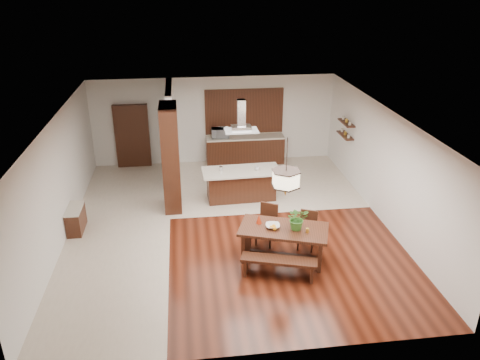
{
  "coord_description": "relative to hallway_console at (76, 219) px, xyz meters",
  "views": [
    {
      "loc": [
        -1.03,
        -10.49,
        5.95
      ],
      "look_at": [
        0.3,
        0.0,
        1.25
      ],
      "focal_mm": 35.0,
      "sensor_mm": 36.0,
      "label": 1
    }
  ],
  "objects": [
    {
      "name": "shelf_upper",
      "position": [
        7.68,
        2.4,
        1.49
      ],
      "size": [
        0.26,
        0.9,
        0.04
      ],
      "primitive_type": "cube",
      "color": "black",
      "rests_on": "room_shell"
    },
    {
      "name": "fruit_bowl",
      "position": [
        4.63,
        -1.86,
        0.53
      ],
      "size": [
        0.34,
        0.34,
        0.08
      ],
      "primitive_type": "imported",
      "rotation": [
        0.0,
        0.0,
        -0.1
      ],
      "color": "beige",
      "rests_on": "dining_table"
    },
    {
      "name": "hallway_console",
      "position": [
        0.0,
        0.0,
        0.0
      ],
      "size": [
        0.37,
        0.88,
        0.63
      ],
      "primitive_type": "cube",
      "color": "black",
      "rests_on": "ground"
    },
    {
      "name": "kitchen_island",
      "position": [
        4.33,
        1.28,
        0.15
      ],
      "size": [
        2.21,
        1.03,
        0.9
      ],
      "rotation": [
        0.0,
        0.0,
        0.04
      ],
      "color": "black",
      "rests_on": "ground"
    },
    {
      "name": "range_hood",
      "position": [
        4.33,
        1.28,
        2.15
      ],
      "size": [
        0.9,
        0.55,
        0.87
      ],
      "primitive_type": null,
      "color": "silver",
      "rests_on": "room_shell"
    },
    {
      "name": "napkin_cone",
      "position": [
        4.36,
        -1.62,
        0.59
      ],
      "size": [
        0.15,
        0.15,
        0.2
      ],
      "primitive_type": "cone",
      "rotation": [
        0.0,
        0.0,
        -0.17
      ],
      "color": "#A6260B",
      "rests_on": "dining_table"
    },
    {
      "name": "pendant_lantern",
      "position": [
        4.87,
        -1.91,
        1.93
      ],
      "size": [
        0.64,
        0.64,
        1.31
      ],
      "primitive_type": null,
      "color": "beige",
      "rests_on": "room_shell"
    },
    {
      "name": "shelf_lower",
      "position": [
        7.68,
        2.4,
        1.08
      ],
      "size": [
        0.26,
        0.9,
        0.04
      ],
      "primitive_type": "cube",
      "color": "black",
      "rests_on": "room_shell"
    },
    {
      "name": "room_shell",
      "position": [
        3.81,
        -0.2,
        1.75
      ],
      "size": [
        9.0,
        9.04,
        2.92
      ],
      "color": "#39140A",
      "rests_on": "ground"
    },
    {
      "name": "dining_table",
      "position": [
        4.87,
        -1.91,
        0.28
      ],
      "size": [
        2.14,
        1.54,
        0.8
      ],
      "rotation": [
        0.0,
        0.0,
        -0.33
      ],
      "color": "black",
      "rests_on": "ground"
    },
    {
      "name": "tile_kitchen",
      "position": [
        5.06,
        2.3,
        -0.31
      ],
      "size": [
        5.5,
        4.0,
        0.01
      ],
      "primitive_type": "cube",
      "color": "beige",
      "rests_on": "ground"
    },
    {
      "name": "dining_bench",
      "position": [
        4.64,
        -2.57,
        -0.09
      ],
      "size": [
        1.64,
        0.8,
        0.45
      ],
      "primitive_type": null,
      "rotation": [
        0.0,
        0.0,
        -0.29
      ],
      "color": "black",
      "rests_on": "ground"
    },
    {
      "name": "partition_stub",
      "position": [
        2.41,
        3.1,
        1.14
      ],
      "size": [
        0.18,
        2.4,
        2.9
      ],
      "primitive_type": "cube",
      "color": "silver",
      "rests_on": "ground"
    },
    {
      "name": "soffit_band",
      "position": [
        3.81,
        -0.2,
        2.57
      ],
      "size": [
        8.0,
        9.0,
        0.02
      ],
      "primitive_type": "cube",
      "color": "#402510",
      "rests_on": "room_shell"
    },
    {
      "name": "tile_hallway",
      "position": [
        1.06,
        -0.2,
        -0.31
      ],
      "size": [
        2.5,
        9.0,
        0.01
      ],
      "primitive_type": "cube",
      "color": "beige",
      "rests_on": "ground"
    },
    {
      "name": "hallway_doorway",
      "position": [
        1.11,
        4.2,
        0.74
      ],
      "size": [
        1.1,
        0.2,
        2.1
      ],
      "primitive_type": "cube",
      "color": "black",
      "rests_on": "ground"
    },
    {
      "name": "gold_ornament",
      "position": [
        5.33,
        -2.16,
        0.54
      ],
      "size": [
        0.08,
        0.08,
        0.1
      ],
      "primitive_type": "cylinder",
      "rotation": [
        0.0,
        0.0,
        -0.21
      ],
      "color": "gold",
      "rests_on": "dining_table"
    },
    {
      "name": "partition_pier",
      "position": [
        2.41,
        1.0,
        1.14
      ],
      "size": [
        0.45,
        1.0,
        2.9
      ],
      "primitive_type": "cube",
      "color": "black",
      "rests_on": "ground"
    },
    {
      "name": "island_cup",
      "position": [
        4.76,
        1.19,
        0.64
      ],
      "size": [
        0.15,
        0.15,
        0.1
      ],
      "primitive_type": "imported",
      "rotation": [
        0.0,
        0.0,
        0.13
      ],
      "color": "silver",
      "rests_on": "kitchen_island"
    },
    {
      "name": "microwave",
      "position": [
        3.98,
        4.01,
        0.79
      ],
      "size": [
        0.59,
        0.41,
        0.32
      ],
      "primitive_type": "imported",
      "rotation": [
        0.0,
        0.0,
        -0.03
      ],
      "color": "#ADAFB3",
      "rests_on": "rear_counter"
    },
    {
      "name": "dining_chair_left",
      "position": [
        4.6,
        -1.2,
        0.18
      ],
      "size": [
        0.6,
        0.6,
        0.99
      ],
      "primitive_type": null,
      "rotation": [
        0.0,
        0.0,
        -0.53
      ],
      "color": "black",
      "rests_on": "ground"
    },
    {
      "name": "rear_counter",
      "position": [
        4.81,
        4.0,
        0.16
      ],
      "size": [
        2.6,
        0.62,
        0.95
      ],
      "color": "black",
      "rests_on": "ground"
    },
    {
      "name": "foliage_plant",
      "position": [
        5.14,
        -1.99,
        0.75
      ],
      "size": [
        0.5,
        0.44,
        0.52
      ],
      "primitive_type": "imported",
      "rotation": [
        0.0,
        0.0,
        0.07
      ],
      "color": "#326923",
      "rests_on": "dining_table"
    },
    {
      "name": "dining_chair_right",
      "position": [
        5.51,
        -1.51,
        0.14
      ],
      "size": [
        0.53,
        0.53,
        0.91
      ],
      "primitive_type": null,
      "rotation": [
        0.0,
        0.0,
        -0.43
      ],
      "color": "black",
      "rests_on": "ground"
    },
    {
      "name": "kitchen_window",
      "position": [
        4.81,
        4.26,
        1.44
      ],
      "size": [
        2.6,
        0.08,
        1.5
      ],
      "primitive_type": "cube",
      "color": "#A06330",
      "rests_on": "room_shell"
    }
  ]
}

